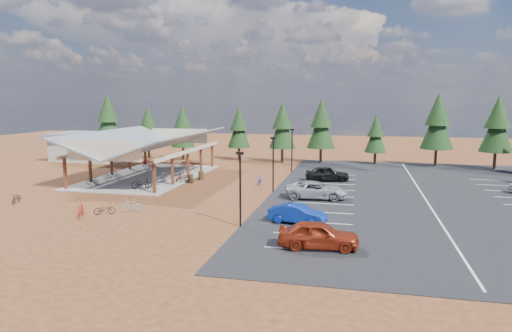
% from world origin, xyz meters
% --- Properties ---
extents(ground, '(140.00, 140.00, 0.00)m').
position_xyz_m(ground, '(0.00, 0.00, 0.00)').
color(ground, '#562216').
rests_on(ground, ground).
extents(asphalt_lot, '(27.00, 44.00, 0.04)m').
position_xyz_m(asphalt_lot, '(18.50, 3.00, 0.02)').
color(asphalt_lot, black).
rests_on(asphalt_lot, ground).
extents(concrete_pad, '(10.60, 18.60, 0.10)m').
position_xyz_m(concrete_pad, '(-10.00, 7.00, 0.05)').
color(concrete_pad, gray).
rests_on(concrete_pad, ground).
extents(bike_pavilion, '(11.65, 19.40, 4.97)m').
position_xyz_m(bike_pavilion, '(-10.00, 7.00, 3.82)').
color(bike_pavilion, '#502317').
rests_on(bike_pavilion, concrete_pad).
extents(outbuilding, '(11.00, 7.00, 3.90)m').
position_xyz_m(outbuilding, '(-24.00, 18.00, 2.03)').
color(outbuilding, '#ADA593').
rests_on(outbuilding, ground).
extents(lamp_post_0, '(0.50, 0.25, 5.14)m').
position_xyz_m(lamp_post_0, '(5.00, -10.00, 2.98)').
color(lamp_post_0, black).
rests_on(lamp_post_0, ground).
extents(lamp_post_1, '(0.50, 0.25, 5.14)m').
position_xyz_m(lamp_post_1, '(5.00, 2.00, 2.98)').
color(lamp_post_1, black).
rests_on(lamp_post_1, ground).
extents(lamp_post_2, '(0.50, 0.25, 5.14)m').
position_xyz_m(lamp_post_2, '(5.00, 14.00, 2.98)').
color(lamp_post_2, black).
rests_on(lamp_post_2, ground).
extents(trash_bin_0, '(0.60, 0.60, 0.90)m').
position_xyz_m(trash_bin_0, '(-4.24, 4.68, 0.45)').
color(trash_bin_0, '#3E2916').
rests_on(trash_bin_0, ground).
extents(trash_bin_1, '(0.60, 0.60, 0.90)m').
position_xyz_m(trash_bin_1, '(-3.72, 6.53, 0.45)').
color(trash_bin_1, '#3E2916').
rests_on(trash_bin_1, ground).
extents(pine_0, '(4.03, 4.03, 9.39)m').
position_xyz_m(pine_0, '(-23.28, 21.29, 5.74)').
color(pine_0, '#382314').
rests_on(pine_0, ground).
extents(pine_1, '(3.24, 3.24, 7.56)m').
position_xyz_m(pine_1, '(-17.13, 21.66, 4.61)').
color(pine_1, '#382314').
rests_on(pine_1, ground).
extents(pine_2, '(3.32, 3.32, 7.73)m').
position_xyz_m(pine_2, '(-11.68, 21.30, 4.72)').
color(pine_2, '#382314').
rests_on(pine_2, ground).
extents(pine_3, '(3.25, 3.25, 7.56)m').
position_xyz_m(pine_3, '(-3.85, 22.80, 4.61)').
color(pine_3, '#382314').
rests_on(pine_3, ground).
extents(pine_4, '(3.56, 3.56, 8.28)m').
position_xyz_m(pine_4, '(2.58, 21.48, 5.06)').
color(pine_4, '#382314').
rests_on(pine_4, ground).
extents(pine_5, '(3.74, 3.74, 8.72)m').
position_xyz_m(pine_5, '(7.74, 21.91, 5.33)').
color(pine_5, '#382314').
rests_on(pine_5, ground).
extents(pine_6, '(2.85, 2.85, 6.63)m').
position_xyz_m(pine_6, '(14.84, 22.72, 4.04)').
color(pine_6, '#382314').
rests_on(pine_6, ground).
extents(pine_7, '(4.07, 4.07, 9.48)m').
position_xyz_m(pine_7, '(22.33, 22.22, 5.79)').
color(pine_7, '#382314').
rests_on(pine_7, ground).
extents(pine_8, '(3.91, 3.91, 9.11)m').
position_xyz_m(pine_8, '(28.98, 21.12, 5.56)').
color(pine_8, '#382314').
rests_on(pine_8, ground).
extents(bike_0, '(1.70, 0.88, 0.85)m').
position_xyz_m(bike_0, '(-13.18, 0.85, 0.52)').
color(bike_0, black).
rests_on(bike_0, concrete_pad).
extents(bike_1, '(1.91, 1.08, 1.10)m').
position_xyz_m(bike_1, '(-12.48, 3.51, 0.65)').
color(bike_1, '#989DA1').
rests_on(bike_1, concrete_pad).
extents(bike_2, '(1.78, 0.79, 0.91)m').
position_xyz_m(bike_2, '(-11.30, 10.41, 0.55)').
color(bike_2, navy).
rests_on(bike_2, concrete_pad).
extents(bike_3, '(1.64, 0.54, 0.97)m').
position_xyz_m(bike_3, '(-13.68, 13.86, 0.59)').
color(bike_3, maroon).
rests_on(bike_3, concrete_pad).
extents(bike_4, '(2.02, 1.14, 1.00)m').
position_xyz_m(bike_4, '(-7.47, 0.18, 0.60)').
color(bike_4, black).
rests_on(bike_4, concrete_pad).
extents(bike_5, '(1.75, 0.95, 1.01)m').
position_xyz_m(bike_5, '(-6.86, 4.09, 0.61)').
color(bike_5, '#999CA2').
rests_on(bike_5, concrete_pad).
extents(bike_6, '(1.59, 0.83, 0.79)m').
position_xyz_m(bike_6, '(-8.12, 10.45, 0.50)').
color(bike_6, navy).
rests_on(bike_6, concrete_pad).
extents(bike_7, '(1.79, 0.86, 1.04)m').
position_xyz_m(bike_7, '(-8.24, 14.33, 0.62)').
color(bike_7, maroon).
rests_on(bike_7, concrete_pad).
extents(bike_8, '(1.10, 1.76, 0.87)m').
position_xyz_m(bike_8, '(-15.00, -7.43, 0.44)').
color(bike_8, black).
rests_on(bike_8, ground).
extents(bike_11, '(1.07, 1.79, 1.04)m').
position_xyz_m(bike_11, '(-7.10, -10.23, 0.52)').
color(bike_11, maroon).
rests_on(bike_11, ground).
extents(bike_12, '(1.64, 1.25, 0.83)m').
position_xyz_m(bike_12, '(-5.81, -9.14, 0.41)').
color(bike_12, black).
rests_on(bike_12, ground).
extents(bike_13, '(1.61, 0.99, 0.94)m').
position_xyz_m(bike_13, '(-4.37, -7.68, 0.47)').
color(bike_13, gray).
rests_on(bike_13, ground).
extents(bike_14, '(0.78, 1.92, 0.99)m').
position_xyz_m(bike_14, '(3.00, 5.27, 0.49)').
color(bike_14, navy).
rests_on(bike_14, ground).
extents(bike_15, '(1.11, 1.80, 1.05)m').
position_xyz_m(bike_15, '(-5.40, 5.04, 0.52)').
color(bike_15, '#9E3D20').
rests_on(bike_15, ground).
extents(bike_16, '(1.92, 0.86, 0.98)m').
position_xyz_m(bike_16, '(-4.67, 4.23, 0.49)').
color(bike_16, black).
rests_on(bike_16, ground).
extents(car_0, '(4.81, 2.24, 1.59)m').
position_xyz_m(car_0, '(10.60, -13.48, 0.84)').
color(car_0, maroon).
rests_on(car_0, asphalt_lot).
extents(car_1, '(4.20, 2.07, 1.32)m').
position_xyz_m(car_1, '(8.69, -8.43, 0.70)').
color(car_1, navy).
rests_on(car_1, asphalt_lot).
extents(car_2, '(5.50, 2.89, 1.48)m').
position_xyz_m(car_2, '(9.24, -0.12, 0.78)').
color(car_2, '#97999F').
rests_on(car_2, asphalt_lot).
extents(car_4, '(4.82, 2.73, 1.55)m').
position_xyz_m(car_4, '(9.56, 8.76, 0.81)').
color(car_4, black).
rests_on(car_4, asphalt_lot).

